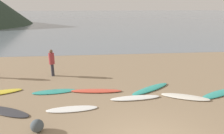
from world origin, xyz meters
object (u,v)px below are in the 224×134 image
(surfboard_2, at_px, (54,92))
(surfboard_8, at_px, (219,93))
(surfboard_6, at_px, (150,89))
(surfboard_7, at_px, (185,97))
(surfboard_4, at_px, (96,91))
(surfboard_1, at_px, (6,111))
(surfboard_5, at_px, (135,98))
(beach_rock_near, at_px, (37,126))
(surfboard_3, at_px, (72,109))
(person_0, at_px, (52,61))

(surfboard_2, xyz_separation_m, surfboard_8, (8.26, -1.03, 0.01))
(surfboard_6, height_order, surfboard_8, surfboard_6)
(surfboard_7, distance_m, surfboard_8, 1.89)
(surfboard_2, height_order, surfboard_4, surfboard_4)
(surfboard_1, distance_m, surfboard_5, 5.65)
(surfboard_8, bearing_deg, surfboard_4, 149.05)
(surfboard_8, xyz_separation_m, beach_rock_near, (-8.25, -2.28, 0.19))
(surfboard_1, relative_size, surfboard_5, 0.96)
(beach_rock_near, bearing_deg, surfboard_2, 90.12)
(surfboard_7, bearing_deg, surfboard_2, -169.04)
(surfboard_1, height_order, surfboard_2, surfboard_1)
(surfboard_6, xyz_separation_m, beach_rock_near, (-4.99, -3.16, 0.18))
(surfboard_3, bearing_deg, beach_rock_near, -130.19)
(surfboard_6, relative_size, surfboard_7, 1.13)
(surfboard_8, xyz_separation_m, person_0, (-8.75, 3.51, 0.94))
(surfboard_1, bearing_deg, person_0, 100.95)
(surfboard_2, bearing_deg, surfboard_4, -10.00)
(surfboard_5, xyz_separation_m, surfboard_6, (1.01, 0.96, 0.00))
(surfboard_1, relative_size, surfboard_7, 1.02)
(surfboard_4, bearing_deg, beach_rock_near, -119.05)
(surfboard_4, bearing_deg, surfboard_6, 5.10)
(surfboard_3, distance_m, surfboard_4, 2.04)
(surfboard_7, bearing_deg, surfboard_4, -172.49)
(surfboard_6, bearing_deg, beach_rock_near, -179.06)
(surfboard_6, xyz_separation_m, person_0, (-5.48, 2.63, 0.94))
(surfboard_2, bearing_deg, surfboard_6, -7.70)
(surfboard_2, distance_m, person_0, 2.71)
(surfboard_4, xyz_separation_m, beach_rock_near, (-2.14, -3.16, 0.18))
(surfboard_4, distance_m, surfboard_7, 4.37)
(surfboard_2, height_order, surfboard_7, surfboard_7)
(surfboard_1, distance_m, surfboard_7, 8.03)
(surfboard_2, distance_m, surfboard_4, 2.15)
(surfboard_7, bearing_deg, beach_rock_near, -140.06)
(surfboard_1, distance_m, surfboard_3, 2.70)
(surfboard_7, relative_size, person_0, 1.35)
(surfboard_2, height_order, person_0, person_0)
(surfboard_7, height_order, person_0, person_0)
(surfboard_3, xyz_separation_m, surfboard_7, (5.31, 0.64, 0.01))
(surfboard_1, bearing_deg, surfboard_5, 33.06)
(surfboard_4, bearing_deg, surfboard_2, -178.93)
(surfboard_1, xyz_separation_m, surfboard_8, (9.88, 0.82, 0.00))
(surfboard_2, bearing_deg, person_0, 95.19)
(surfboard_3, bearing_deg, surfboard_4, 54.97)
(surfboard_5, height_order, person_0, person_0)
(surfboard_3, xyz_separation_m, person_0, (-1.57, 4.37, 0.95))
(surfboard_4, xyz_separation_m, surfboard_8, (6.11, -0.88, -0.00))
(surfboard_3, xyz_separation_m, beach_rock_near, (-1.07, -1.43, 0.20))
(surfboard_2, bearing_deg, beach_rock_near, -95.86)
(surfboard_5, distance_m, beach_rock_near, 4.55)
(surfboard_4, relative_size, beach_rock_near, 5.63)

